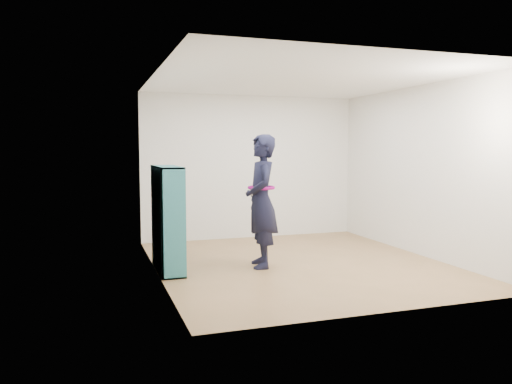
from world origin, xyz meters
name	(u,v)px	position (x,y,z in m)	size (l,w,h in m)	color
floor	(299,263)	(0.00, 0.00, 0.00)	(4.50, 4.50, 0.00)	olive
ceiling	(301,79)	(0.00, 0.00, 2.60)	(4.50, 4.50, 0.00)	white
wall_left	(157,175)	(-2.00, 0.00, 1.30)	(0.02, 4.50, 2.60)	white
wall_right	(420,171)	(2.00, 0.00, 1.30)	(0.02, 4.50, 2.60)	white
wall_back	(251,167)	(0.00, 2.25, 1.30)	(4.00, 0.02, 2.60)	white
wall_front	(392,183)	(0.00, -2.25, 1.30)	(4.00, 0.02, 2.60)	white
bookshelf	(166,220)	(-1.86, 0.21, 0.69)	(0.31, 1.06, 1.41)	#27747B
person	(261,201)	(-0.58, 0.00, 0.92)	(0.54, 0.73, 1.84)	black
smartphone	(251,192)	(-0.69, 0.10, 1.04)	(0.02, 0.10, 0.14)	silver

